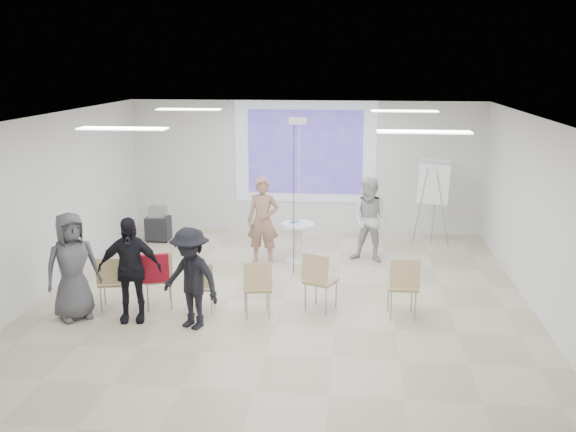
# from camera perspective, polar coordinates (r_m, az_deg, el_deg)

# --- Properties ---
(floor) EXTENTS (8.00, 9.00, 0.10)m
(floor) POSITION_cam_1_polar(r_m,az_deg,el_deg) (10.70, -0.46, -7.80)
(floor) COLOR beige
(floor) RESTS_ON ground
(ceiling) EXTENTS (8.00, 9.00, 0.10)m
(ceiling) POSITION_cam_1_polar(r_m,az_deg,el_deg) (9.99, -0.49, 8.99)
(ceiling) COLOR white
(ceiling) RESTS_ON wall_back
(wall_back) EXTENTS (8.00, 0.10, 3.00)m
(wall_back) POSITION_cam_1_polar(r_m,az_deg,el_deg) (14.68, 1.55, 4.39)
(wall_back) COLOR silver
(wall_back) RESTS_ON floor
(wall_left) EXTENTS (0.10, 9.00, 3.00)m
(wall_left) POSITION_cam_1_polar(r_m,az_deg,el_deg) (11.41, -21.12, 0.78)
(wall_left) COLOR silver
(wall_left) RESTS_ON floor
(wall_right) EXTENTS (0.10, 9.00, 3.00)m
(wall_right) POSITION_cam_1_polar(r_m,az_deg,el_deg) (10.58, 21.88, -0.25)
(wall_right) COLOR silver
(wall_right) RESTS_ON floor
(projection_halo) EXTENTS (3.20, 0.01, 2.30)m
(projection_halo) POSITION_cam_1_polar(r_m,az_deg,el_deg) (14.56, 1.53, 5.71)
(projection_halo) COLOR silver
(projection_halo) RESTS_ON wall_back
(projection_image) EXTENTS (2.60, 0.01, 1.90)m
(projection_image) POSITION_cam_1_polar(r_m,az_deg,el_deg) (14.54, 1.53, 5.70)
(projection_image) COLOR #412FA2
(projection_image) RESTS_ON wall_back
(pedestal_table) EXTENTS (0.74, 0.74, 0.81)m
(pedestal_table) POSITION_cam_1_polar(r_m,az_deg,el_deg) (12.52, 0.89, -2.15)
(pedestal_table) COLOR white
(pedestal_table) RESTS_ON floor
(player_left) EXTENTS (0.73, 0.51, 1.92)m
(player_left) POSITION_cam_1_polar(r_m,az_deg,el_deg) (12.35, -2.24, 0.07)
(player_left) COLOR #A57A65
(player_left) RESTS_ON floor
(player_right) EXTENTS (1.06, 0.94, 1.86)m
(player_right) POSITION_cam_1_polar(r_m,az_deg,el_deg) (12.58, 7.37, 0.06)
(player_right) COLOR silver
(player_right) RESTS_ON floor
(controller_left) EXTENTS (0.04, 0.11, 0.04)m
(controller_left) POSITION_cam_1_polar(r_m,az_deg,el_deg) (12.50, -1.27, 1.68)
(controller_left) COLOR white
(controller_left) RESTS_ON player_left
(controller_right) EXTENTS (0.08, 0.13, 0.04)m
(controller_right) POSITION_cam_1_polar(r_m,az_deg,el_deg) (12.75, 6.58, 1.76)
(controller_right) COLOR white
(controller_right) RESTS_ON player_right
(chair_far_left) EXTENTS (0.50, 0.52, 0.89)m
(chair_far_left) POSITION_cam_1_polar(r_m,az_deg,el_deg) (10.48, -15.41, -5.41)
(chair_far_left) COLOR tan
(chair_far_left) RESTS_ON floor
(chair_left_mid) EXTENTS (0.58, 0.60, 0.95)m
(chair_left_mid) POSITION_cam_1_polar(r_m,az_deg,el_deg) (10.38, -11.46, -5.16)
(chair_left_mid) COLOR tan
(chair_left_mid) RESTS_ON floor
(chair_left_inner) EXTENTS (0.41, 0.44, 0.83)m
(chair_left_inner) POSITION_cam_1_polar(r_m,az_deg,el_deg) (10.11, -7.66, -5.96)
(chair_left_inner) COLOR tan
(chair_left_inner) RESTS_ON floor
(chair_center) EXTENTS (0.52, 0.55, 0.92)m
(chair_center) POSITION_cam_1_polar(r_m,az_deg,el_deg) (9.84, -2.75, -6.08)
(chair_center) COLOR tan
(chair_center) RESTS_ON floor
(chair_right_inner) EXTENTS (0.61, 0.62, 0.96)m
(chair_right_inner) POSITION_cam_1_polar(r_m,az_deg,el_deg) (10.07, 2.74, -5.45)
(chair_right_inner) COLOR tan
(chair_right_inner) RESTS_ON floor
(chair_right_far) EXTENTS (0.49, 0.52, 0.97)m
(chair_right_far) POSITION_cam_1_polar(r_m,az_deg,el_deg) (9.96, 10.20, -5.85)
(chair_right_far) COLOR tan
(chair_right_far) RESTS_ON floor
(red_jacket) EXTENTS (0.48, 0.26, 0.45)m
(red_jacket) POSITION_cam_1_polar(r_m,az_deg,el_deg) (10.21, -11.88, -4.56)
(red_jacket) COLOR maroon
(red_jacket) RESTS_ON chair_left_mid
(laptop) EXTENTS (0.32, 0.24, 0.02)m
(laptop) POSITION_cam_1_polar(r_m,az_deg,el_deg) (10.21, -7.56, -6.03)
(laptop) COLOR black
(laptop) RESTS_ON chair_left_inner
(audience_left) EXTENTS (1.17, 0.81, 1.86)m
(audience_left) POSITION_cam_1_polar(r_m,az_deg,el_deg) (9.91, -13.93, -3.98)
(audience_left) COLOR black
(audience_left) RESTS_ON floor
(audience_mid) EXTENTS (1.28, 1.05, 1.73)m
(audience_mid) POSITION_cam_1_polar(r_m,az_deg,el_deg) (9.49, -8.65, -4.92)
(audience_mid) COLOR black
(audience_mid) RESTS_ON floor
(audience_outer) EXTENTS (1.08, 1.05, 1.87)m
(audience_outer) POSITION_cam_1_polar(r_m,az_deg,el_deg) (10.23, -18.68, -3.72)
(audience_outer) COLOR #545358
(audience_outer) RESTS_ON floor
(flipchart_easel) EXTENTS (0.75, 0.59, 1.83)m
(flipchart_easel) POSITION_cam_1_polar(r_m,az_deg,el_deg) (13.87, 12.83, 2.86)
(flipchart_easel) COLOR gray
(flipchart_easel) RESTS_ON floor
(av_cart) EXTENTS (0.51, 0.41, 0.76)m
(av_cart) POSITION_cam_1_polar(r_m,az_deg,el_deg) (14.33, -11.47, -0.81)
(av_cart) COLOR black
(av_cart) RESTS_ON floor
(ceiling_projector) EXTENTS (0.30, 0.25, 3.00)m
(ceiling_projector) POSITION_cam_1_polar(r_m,az_deg,el_deg) (11.49, 0.86, 7.79)
(ceiling_projector) COLOR white
(ceiling_projector) RESTS_ON ceiling
(fluor_panel_nw) EXTENTS (1.20, 0.30, 0.02)m
(fluor_panel_nw) POSITION_cam_1_polar(r_m,az_deg,el_deg) (12.33, -8.81, 9.35)
(fluor_panel_nw) COLOR white
(fluor_panel_nw) RESTS_ON ceiling
(fluor_panel_ne) EXTENTS (1.20, 0.30, 0.02)m
(fluor_panel_ne) POSITION_cam_1_polar(r_m,az_deg,el_deg) (11.96, 10.32, 9.16)
(fluor_panel_ne) COLOR white
(fluor_panel_ne) RESTS_ON ceiling
(fluor_panel_sw) EXTENTS (1.20, 0.30, 0.02)m
(fluor_panel_sw) POSITION_cam_1_polar(r_m,az_deg,el_deg) (9.00, -14.48, 7.54)
(fluor_panel_sw) COLOR white
(fluor_panel_sw) RESTS_ON ceiling
(fluor_panel_se) EXTENTS (1.20, 0.30, 0.02)m
(fluor_panel_se) POSITION_cam_1_polar(r_m,az_deg,el_deg) (8.48, 11.98, 7.33)
(fluor_panel_se) COLOR white
(fluor_panel_se) RESTS_ON ceiling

